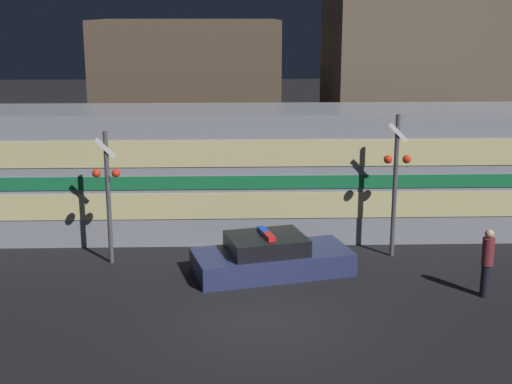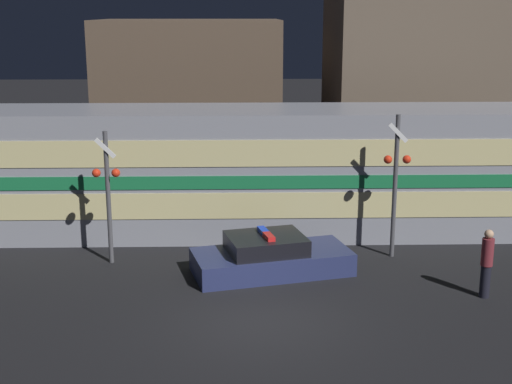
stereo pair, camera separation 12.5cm
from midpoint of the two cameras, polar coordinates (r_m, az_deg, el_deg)
ground_plane at (r=16.70m, az=0.27°, el=-10.26°), size 120.00×120.00×0.00m
train at (r=22.62m, az=-1.28°, el=1.67°), size 18.62×3.05×3.99m
police_car at (r=19.42m, az=1.01°, el=-5.26°), size 4.55×2.81×1.19m
pedestrian at (r=18.57m, az=17.82°, el=-5.38°), size 0.30×0.30×1.76m
crossing_signal_near at (r=20.54m, az=10.93°, el=1.11°), size 0.77×0.32×4.15m
crossing_signal_far at (r=20.08m, az=-11.96°, el=0.18°), size 0.77×0.32×3.77m
building_left at (r=31.35m, az=-5.49°, el=7.55°), size 7.67×5.61×6.58m
building_center at (r=30.88m, az=16.60°, el=7.82°), size 11.62×6.25×7.53m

